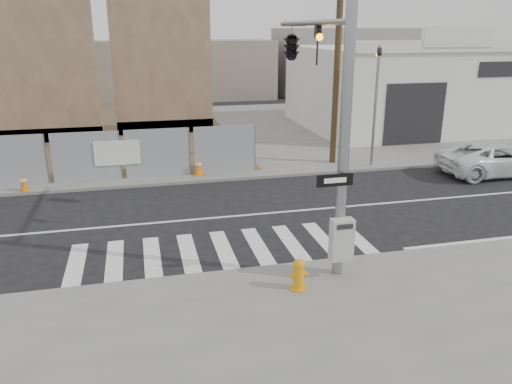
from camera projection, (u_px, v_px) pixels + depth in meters
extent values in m
plane|color=black|center=(210.00, 218.00, 16.50)|extent=(100.00, 100.00, 0.00)
cube|color=slate|center=(175.00, 134.00, 29.41)|extent=(50.00, 20.00, 0.12)
cylinder|color=gray|center=(345.00, 136.00, 11.49)|extent=(0.26, 0.26, 7.00)
cylinder|color=gray|center=(311.00, 23.00, 13.11)|extent=(0.14, 5.20, 0.14)
cube|color=#B2B2AF|center=(342.00, 240.00, 12.00)|extent=(0.55, 0.30, 1.05)
cube|color=black|center=(335.00, 180.00, 11.60)|extent=(0.90, 0.03, 0.30)
cube|color=silver|center=(335.00, 180.00, 11.58)|extent=(0.55, 0.01, 0.12)
imported|color=black|center=(318.00, 45.00, 12.73)|extent=(0.16, 0.20, 1.00)
imported|color=black|center=(292.00, 43.00, 14.76)|extent=(0.53, 2.48, 1.00)
cylinder|color=gray|center=(375.00, 107.00, 21.68)|extent=(0.12, 0.12, 5.20)
imported|color=black|center=(380.00, 47.00, 20.90)|extent=(0.16, 0.20, 1.00)
cube|color=brown|center=(36.00, 66.00, 25.66)|extent=(6.00, 0.50, 8.00)
cube|color=brown|center=(46.00, 134.00, 27.16)|extent=(6.00, 1.30, 0.80)
cube|color=brown|center=(162.00, 63.00, 28.03)|extent=(5.50, 0.50, 8.00)
cube|color=brown|center=(165.00, 125.00, 29.53)|extent=(5.50, 1.30, 0.80)
cube|color=silver|center=(402.00, 87.00, 30.84)|extent=(12.00, 10.00, 4.80)
cube|color=silver|center=(456.00, 46.00, 25.41)|extent=(12.00, 0.30, 0.60)
cube|color=silver|center=(458.00, 37.00, 25.22)|extent=(4.00, 0.30, 1.00)
cube|color=black|center=(415.00, 114.00, 26.00)|extent=(3.40, 0.06, 3.20)
cylinder|color=#463720|center=(338.00, 49.00, 21.43)|extent=(0.28, 0.28, 10.00)
cylinder|color=orange|center=(298.00, 288.00, 11.80)|extent=(0.49, 0.49, 0.04)
cylinder|color=orange|center=(298.00, 277.00, 11.71)|extent=(0.32, 0.32, 0.60)
sphere|color=orange|center=(299.00, 265.00, 11.61)|extent=(0.28, 0.28, 0.28)
cylinder|color=orange|center=(292.00, 276.00, 11.66)|extent=(0.16, 0.14, 0.11)
cylinder|color=orange|center=(305.00, 274.00, 11.73)|extent=(0.16, 0.14, 0.11)
imported|color=white|center=(496.00, 159.00, 21.25)|extent=(4.99, 2.36, 1.38)
cube|color=orange|center=(25.00, 190.00, 18.92)|extent=(0.35, 0.35, 0.03)
cone|color=orange|center=(23.00, 183.00, 18.82)|extent=(0.31, 0.31, 0.65)
cylinder|color=silver|center=(23.00, 180.00, 18.79)|extent=(0.25, 0.25, 0.07)
cube|color=orange|center=(199.00, 175.00, 20.94)|extent=(0.45, 0.45, 0.03)
cone|color=orange|center=(198.00, 166.00, 20.83)|extent=(0.40, 0.40, 0.74)
cylinder|color=silver|center=(198.00, 164.00, 20.80)|extent=(0.29, 0.29, 0.08)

